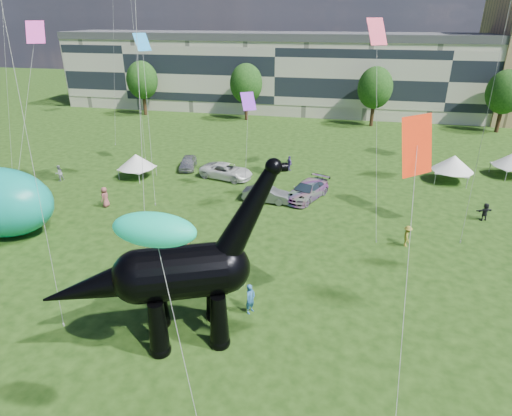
# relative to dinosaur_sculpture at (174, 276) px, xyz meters

# --- Properties ---
(ground) EXTENTS (220.00, 220.00, 0.00)m
(ground) POSITION_rel_dinosaur_sculpture_xyz_m (3.28, -1.56, -3.81)
(ground) COLOR #16330C
(ground) RESTS_ON ground
(terrace_row) EXTENTS (78.00, 11.00, 12.00)m
(terrace_row) POSITION_rel_dinosaur_sculpture_xyz_m (-4.72, 60.44, 2.19)
(terrace_row) COLOR beige
(terrace_row) RESTS_ON ground
(tree_far_left) EXTENTS (5.20, 5.20, 9.44)m
(tree_far_left) POSITION_rel_dinosaur_sculpture_xyz_m (-26.72, 51.44, 2.48)
(tree_far_left) COLOR #382314
(tree_far_left) RESTS_ON ground
(tree_mid_left) EXTENTS (5.20, 5.20, 9.44)m
(tree_mid_left) POSITION_rel_dinosaur_sculpture_xyz_m (-8.72, 51.44, 2.48)
(tree_mid_left) COLOR #382314
(tree_mid_left) RESTS_ON ground
(tree_mid_right) EXTENTS (5.20, 5.20, 9.44)m
(tree_mid_right) POSITION_rel_dinosaur_sculpture_xyz_m (11.28, 51.44, 2.48)
(tree_mid_right) COLOR #382314
(tree_mid_right) RESTS_ON ground
(tree_far_right) EXTENTS (5.20, 5.20, 9.44)m
(tree_far_right) POSITION_rel_dinosaur_sculpture_xyz_m (29.28, 51.44, 2.48)
(tree_far_right) COLOR #382314
(tree_far_right) RESTS_ON ground
(dinosaur_sculpture) EXTENTS (11.98, 6.56, 10.09)m
(dinosaur_sculpture) POSITION_rel_dinosaur_sculpture_xyz_m (0.00, 0.00, 0.00)
(dinosaur_sculpture) COLOR black
(dinosaur_sculpture) RESTS_ON ground
(car_silver) EXTENTS (2.51, 4.39, 1.41)m
(car_silver) POSITION_rel_dinosaur_sculpture_xyz_m (-9.35, 26.09, -3.11)
(car_silver) COLOR #B2B2B7
(car_silver) RESTS_ON ground
(car_grey) EXTENTS (4.52, 1.75, 1.47)m
(car_grey) POSITION_rel_dinosaur_sculpture_xyz_m (1.12, 18.85, -3.07)
(car_grey) COLOR slate
(car_grey) RESTS_ON ground
(car_white) EXTENTS (6.08, 3.82, 1.57)m
(car_white) POSITION_rel_dinosaur_sculpture_xyz_m (-4.27, 24.05, -3.03)
(car_white) COLOR silver
(car_white) RESTS_ON ground
(car_dark) EXTENTS (4.34, 6.09, 1.64)m
(car_dark) POSITION_rel_dinosaur_sculpture_xyz_m (4.67, 20.38, -2.99)
(car_dark) COLOR #595960
(car_dark) RESTS_ON ground
(gazebo_near) EXTENTS (4.72, 4.72, 2.82)m
(gazebo_near) POSITION_rel_dinosaur_sculpture_xyz_m (18.75, 28.10, -1.83)
(gazebo_near) COLOR white
(gazebo_near) RESTS_ON ground
(gazebo_left) EXTENTS (4.49, 4.49, 2.59)m
(gazebo_left) POSITION_rel_dinosaur_sculpture_xyz_m (-13.53, 22.20, -1.99)
(gazebo_left) COLOR white
(gazebo_left) RESTS_ON ground
(visitors) EXTENTS (48.18, 41.59, 1.88)m
(visitors) POSITION_rel_dinosaur_sculpture_xyz_m (3.56, 12.52, -2.95)
(visitors) COLOR #4E3A83
(visitors) RESTS_ON ground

